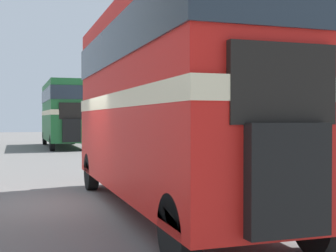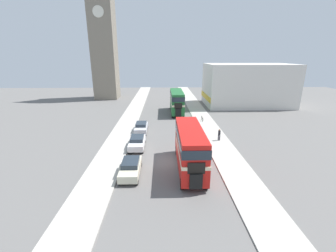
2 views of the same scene
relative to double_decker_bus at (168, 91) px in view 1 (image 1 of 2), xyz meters
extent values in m
plane|color=slate|center=(-2.07, 1.68, -2.58)|extent=(120.00, 120.00, 0.00)
cube|color=#B7B2A8|center=(4.68, 1.68, -2.52)|extent=(3.50, 120.00, 0.12)
cube|color=red|center=(0.00, 0.02, -1.24)|extent=(2.43, 9.00, 1.71)
cube|color=beige|center=(0.00, 0.02, -0.23)|extent=(2.45, 9.05, 0.31)
cube|color=red|center=(0.00, 0.02, 0.86)|extent=(2.38, 8.82, 1.87)
cube|color=#232D38|center=(0.00, 0.02, 0.95)|extent=(2.45, 8.91, 0.84)
cube|color=black|center=(0.00, -4.58, -1.33)|extent=(1.09, 0.20, 1.37)
cube|color=black|center=(0.00, -4.45, -0.17)|extent=(1.46, 0.12, 1.00)
cylinder|color=black|center=(-1.07, -3.67, -2.08)|extent=(0.28, 1.01, 1.01)
cylinder|color=black|center=(1.07, -3.67, -2.08)|extent=(0.28, 1.01, 1.01)
cylinder|color=black|center=(-1.07, 3.61, -2.08)|extent=(0.28, 1.01, 1.01)
cylinder|color=black|center=(1.07, 3.61, -2.08)|extent=(0.28, 1.01, 1.01)
cube|color=#1E602D|center=(0.14, 23.68, -1.23)|extent=(2.40, 9.23, 1.74)
cube|color=beige|center=(0.14, 23.68, -0.20)|extent=(2.43, 9.28, 0.32)
cube|color=#1E602D|center=(0.14, 23.68, 0.90)|extent=(2.36, 9.05, 1.90)
cube|color=#232D38|center=(0.14, 23.68, 1.00)|extent=(2.43, 9.14, 0.85)
cube|color=black|center=(0.14, 18.97, -1.32)|extent=(1.08, 0.20, 1.39)
cube|color=black|center=(0.14, 19.10, -0.14)|extent=(1.44, 0.12, 1.01)
cylinder|color=black|center=(-0.92, 19.88, -2.08)|extent=(0.28, 1.01, 1.01)
cylinder|color=black|center=(1.21, 19.88, -2.08)|extent=(0.28, 1.01, 1.01)
cylinder|color=black|center=(-0.92, 27.38, -2.08)|extent=(0.28, 1.01, 1.01)
cylinder|color=black|center=(1.21, 27.38, -2.08)|extent=(0.28, 1.01, 1.01)
cylinder|color=#282833|center=(4.86, 7.69, -2.07)|extent=(0.15, 0.15, 0.78)
cylinder|color=#282833|center=(5.04, 7.69, -2.07)|extent=(0.15, 0.15, 0.78)
cylinder|color=black|center=(4.95, 7.69, -1.37)|extent=(0.33, 0.33, 0.62)
sphere|color=#9E7051|center=(4.95, 7.69, -0.95)|extent=(0.21, 0.21, 0.21)
torus|color=black|center=(4.35, 16.98, -2.11)|extent=(0.05, 0.71, 0.71)
torus|color=black|center=(4.35, 18.03, -2.11)|extent=(0.05, 0.71, 0.71)
cylinder|color=maroon|center=(4.35, 17.51, -1.96)|extent=(0.04, 1.06, 0.34)
cylinder|color=maroon|center=(4.35, 17.88, -1.89)|extent=(0.04, 0.04, 0.43)
cube|color=silver|center=(16.99, 30.97, 2.13)|extent=(19.12, 11.42, 9.42)
cube|color=gold|center=(7.37, 30.97, -0.51)|extent=(0.12, 10.85, 1.13)
camera|label=1|loc=(-3.11, -9.42, -0.59)|focal=50.00mm
camera|label=2|loc=(-2.73, -20.87, 8.67)|focal=24.00mm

